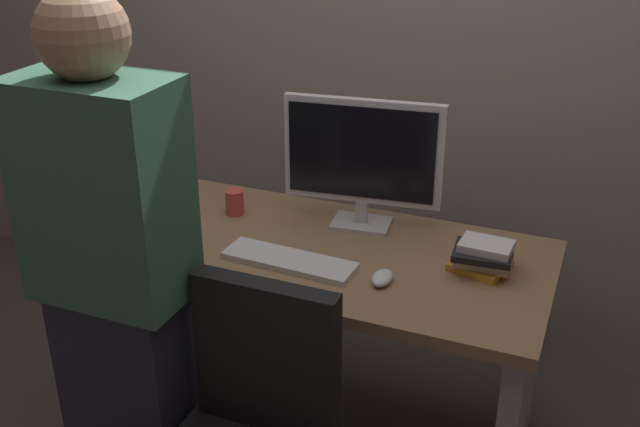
# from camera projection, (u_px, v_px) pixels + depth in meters

# --- Properties ---
(ground_plane) EXTENTS (9.00, 9.00, 0.00)m
(ground_plane) POSITION_uv_depth(u_px,v_px,m) (325.00, 423.00, 2.77)
(ground_plane) COLOR #4C4742
(desk) EXTENTS (1.46, 0.72, 0.73)m
(desk) POSITION_uv_depth(u_px,v_px,m) (326.00, 307.00, 2.56)
(desk) COLOR #93704C
(desk) RESTS_ON ground
(person_at_desk) EXTENTS (0.40, 0.24, 1.64)m
(person_at_desk) POSITION_uv_depth(u_px,v_px,m) (117.00, 295.00, 1.99)
(person_at_desk) COLOR #262838
(person_at_desk) RESTS_ON ground
(monitor) EXTENTS (0.54, 0.16, 0.46)m
(monitor) POSITION_uv_depth(u_px,v_px,m) (363.00, 157.00, 2.51)
(monitor) COLOR silver
(monitor) RESTS_ON desk
(keyboard) EXTENTS (0.44, 0.15, 0.02)m
(keyboard) POSITION_uv_depth(u_px,v_px,m) (289.00, 261.00, 2.37)
(keyboard) COLOR white
(keyboard) RESTS_ON desk
(mouse) EXTENTS (0.06, 0.10, 0.03)m
(mouse) POSITION_uv_depth(u_px,v_px,m) (382.00, 278.00, 2.26)
(mouse) COLOR white
(mouse) RESTS_ON desk
(cup_near_keyboard) EXTENTS (0.07, 0.07, 0.09)m
(cup_near_keyboard) POSITION_uv_depth(u_px,v_px,m) (180.00, 230.00, 2.49)
(cup_near_keyboard) COLOR #3372B2
(cup_near_keyboard) RESTS_ON desk
(cup_by_monitor) EXTENTS (0.07, 0.07, 0.09)m
(cup_by_monitor) POSITION_uv_depth(u_px,v_px,m) (235.00, 202.00, 2.69)
(cup_by_monitor) COLOR #D84C3F
(cup_by_monitor) RESTS_ON desk
(book_stack) EXTENTS (0.20, 0.19, 0.10)m
(book_stack) POSITION_uv_depth(u_px,v_px,m) (483.00, 256.00, 2.31)
(book_stack) COLOR gold
(book_stack) RESTS_ON desk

